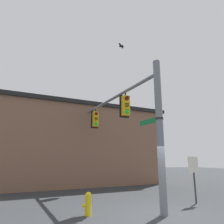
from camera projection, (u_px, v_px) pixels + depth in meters
ground_plane at (164, 216)px, 7.55m from camera, size 80.00×80.00×0.00m
signal_pole at (160, 132)px, 8.23m from camera, size 0.29×0.29×6.11m
mast_arm at (113, 99)px, 12.34m from camera, size 0.62×8.17×0.16m
traffic_light_nearest_pole at (126, 105)px, 10.88m from camera, size 0.54×0.49×1.31m
traffic_light_mid_inner at (96, 119)px, 14.48m from camera, size 0.54×0.49×1.31m
street_name_sign at (153, 120)px, 8.67m from camera, size 0.33×1.51×0.22m
bird_flying at (121, 46)px, 11.31m from camera, size 0.41×0.30×0.12m
storefront_building at (74, 146)px, 18.99m from camera, size 14.91×9.51×6.44m
fire_hydrant at (88, 204)px, 7.63m from camera, size 0.35×0.24×0.82m
historical_marker at (194, 172)px, 9.99m from camera, size 0.60×0.08×2.13m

